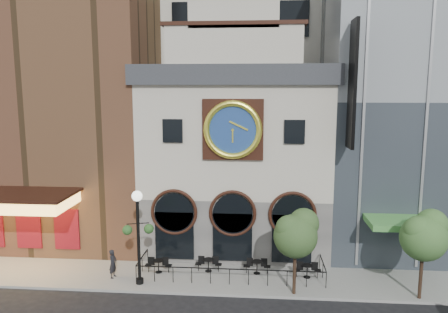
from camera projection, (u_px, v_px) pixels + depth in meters
name	position (u px, v px, depth m)	size (l,w,h in m)	color
ground	(228.00, 297.00, 23.16)	(120.00, 120.00, 0.00)	black
sidewalk	(231.00, 276.00, 25.61)	(44.00, 5.00, 0.15)	gray
clock_building	(236.00, 151.00, 29.81)	(12.60, 8.78, 18.65)	#605E5B
theater_building	(62.00, 65.00, 32.03)	(14.00, 15.60, 25.00)	brown
retail_building	(424.00, 100.00, 30.36)	(14.00, 14.40, 20.00)	gray
cafe_railing	(231.00, 267.00, 25.53)	(10.60, 2.60, 0.90)	black
bistro_0	(159.00, 265.00, 25.81)	(1.58, 0.68, 0.90)	black
bistro_1	(208.00, 264.00, 25.97)	(1.58, 0.68, 0.90)	black
bistro_2	(257.00, 266.00, 25.66)	(1.58, 0.68, 0.90)	black
bistro_3	(307.00, 270.00, 25.12)	(1.58, 0.68, 0.90)	black
pedestrian	(113.00, 264.00, 25.09)	(0.61, 0.40, 1.66)	black
lamppost	(138.00, 227.00, 23.92)	(1.66, 0.86, 5.33)	black
tree_left	(296.00, 232.00, 22.75)	(2.39, 2.30, 4.61)	#382619
tree_right	(424.00, 234.00, 22.22)	(2.45, 2.36, 4.72)	#382619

